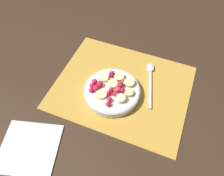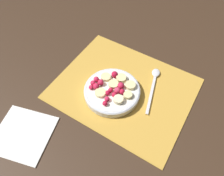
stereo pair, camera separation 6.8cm
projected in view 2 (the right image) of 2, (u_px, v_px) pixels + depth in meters
name	position (u px, v px, depth m)	size (l,w,h in m)	color
ground_plane	(123.00, 89.00, 0.73)	(3.00, 3.00, 0.00)	#382619
placemat	(123.00, 88.00, 0.73)	(0.44, 0.35, 0.01)	gold
fruit_bowl	(112.00, 91.00, 0.70)	(0.18, 0.18, 0.05)	silver
spoon	(154.00, 81.00, 0.73)	(0.07, 0.19, 0.01)	silver
napkin	(23.00, 134.00, 0.63)	(0.19, 0.19, 0.01)	white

